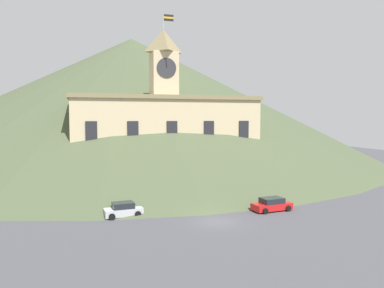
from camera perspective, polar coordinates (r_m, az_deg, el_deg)
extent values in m
plane|color=#424247|center=(37.63, 3.71, -11.74)|extent=(160.00, 160.00, 0.00)
cube|color=#C6B289|center=(59.39, -4.28, 0.38)|extent=(28.13, 10.78, 12.94)
cube|color=olive|center=(59.36, -4.31, 6.91)|extent=(28.73, 11.38, 0.60)
cube|color=#C6B289|center=(59.66, -4.33, 10.48)|extent=(3.94, 3.94, 6.83)
pyramid|color=olive|center=(60.47, -4.36, 15.36)|extent=(4.33, 4.33, 3.54)
cylinder|color=#2D2D33|center=(57.80, -3.90, 11.51)|extent=(2.99, 0.12, 2.99)
cube|color=black|center=(57.80, -3.94, 12.12)|extent=(0.19, 0.06, 1.23)
cylinder|color=#B2B2B7|center=(61.13, -4.37, 18.10)|extent=(0.10, 0.10, 2.40)
cube|color=black|center=(61.46, -3.61, 18.65)|extent=(1.60, 0.06, 1.00)
cube|color=gold|center=(61.42, -3.60, 18.66)|extent=(1.60, 0.04, 0.28)
cube|color=#232328|center=(52.63, -15.05, -0.49)|extent=(1.55, 0.16, 7.12)
cube|color=#232328|center=(53.07, -8.96, -0.37)|extent=(1.55, 0.16, 7.12)
cube|color=#232328|center=(54.09, -3.05, -0.25)|extent=(1.55, 0.16, 7.12)
cube|color=#232328|center=(55.67, 2.59, -0.12)|extent=(1.55, 0.16, 7.12)
cube|color=#232328|center=(57.75, 7.87, -0.01)|extent=(1.55, 0.16, 7.12)
cube|color=gold|center=(49.74, -15.42, -6.56)|extent=(4.70, 0.12, 2.44)
cube|color=black|center=(50.04, -10.00, -6.41)|extent=(4.70, 0.12, 2.44)
cube|color=gold|center=(50.77, -4.68, -6.21)|extent=(4.70, 0.12, 2.44)
cube|color=black|center=(51.92, 0.43, -5.97)|extent=(4.70, 0.12, 2.44)
cube|color=gold|center=(53.47, 5.28, -5.70)|extent=(4.70, 0.12, 2.44)
cube|color=black|center=(55.37, 9.83, -5.40)|extent=(4.70, 0.12, 2.44)
cone|color=#424C33|center=(97.08, -9.14, 6.81)|extent=(119.27, 119.27, 30.14)
cylinder|color=black|center=(50.53, -14.01, -4.87)|extent=(0.14, 0.14, 5.04)
cube|color=black|center=(50.23, -14.06, -2.20)|extent=(0.90, 0.08, 0.08)
sphere|color=white|center=(50.19, -14.58, -2.00)|extent=(0.36, 0.36, 0.36)
sphere|color=white|center=(50.23, -13.55, -1.98)|extent=(0.36, 0.36, 0.36)
cylinder|color=black|center=(52.04, -2.48, -4.70)|extent=(0.14, 0.14, 4.68)
cube|color=black|center=(51.75, -2.49, -2.30)|extent=(0.90, 0.08, 0.08)
sphere|color=white|center=(51.62, -2.97, -2.11)|extent=(0.36, 0.36, 0.36)
sphere|color=white|center=(51.84, -2.00, -2.09)|extent=(0.36, 0.36, 0.36)
cylinder|color=black|center=(55.54, 8.29, -3.99)|extent=(0.14, 0.14, 5.05)
cube|color=black|center=(55.27, 8.31, -1.55)|extent=(0.90, 0.08, 0.08)
sphere|color=white|center=(55.06, 7.89, -1.38)|extent=(0.36, 0.36, 0.36)
sphere|color=white|center=(55.44, 8.74, -1.35)|extent=(0.36, 0.36, 0.36)
cube|color=yellow|center=(44.66, 3.74, -8.60)|extent=(4.33, 2.13, 0.67)
cube|color=#1E2328|center=(44.53, 3.75, -7.84)|extent=(2.43, 1.83, 0.55)
cylinder|color=black|center=(45.94, 5.17, -8.47)|extent=(0.62, 0.37, 0.59)
cylinder|color=black|center=(44.26, 5.86, -8.96)|extent=(0.62, 0.37, 0.59)
cylinder|color=black|center=(45.19, 1.67, -8.67)|extent=(0.62, 0.37, 0.59)
cylinder|color=black|center=(43.49, 2.23, -9.17)|extent=(0.62, 0.37, 0.59)
cube|color=#B7B7BC|center=(39.92, -10.43, -10.11)|extent=(4.05, 2.08, 0.74)
cube|color=#1E2328|center=(39.76, -10.44, -9.16)|extent=(2.29, 1.77, 0.61)
cylinder|color=black|center=(41.05, -8.83, -9.97)|extent=(0.69, 0.37, 0.66)
cylinder|color=black|center=(39.45, -8.25, -10.54)|extent=(0.69, 0.37, 0.66)
cylinder|color=black|center=(40.54, -12.54, -10.19)|extent=(0.69, 0.37, 0.66)
cylinder|color=black|center=(38.92, -12.11, -10.79)|extent=(0.69, 0.37, 0.66)
cube|color=red|center=(42.60, 12.07, -9.25)|extent=(4.58, 2.30, 0.72)
cube|color=#1E2328|center=(42.46, 12.08, -8.39)|extent=(2.60, 1.93, 0.59)
cylinder|color=black|center=(44.21, 12.98, -9.03)|extent=(0.67, 0.40, 0.64)
cylinder|color=black|center=(42.81, 14.43, -9.48)|extent=(0.67, 0.40, 0.64)
cylinder|color=black|center=(42.55, 9.69, -9.49)|extent=(0.67, 0.40, 0.64)
cylinder|color=black|center=(41.09, 11.07, -9.99)|extent=(0.67, 0.40, 0.64)
cylinder|color=brown|center=(49.75, 2.42, -7.34)|extent=(0.20, 0.20, 0.85)
cylinder|color=brown|center=(49.80, 2.14, -7.33)|extent=(0.20, 0.20, 0.85)
cylinder|color=brown|center=(49.63, 2.28, -6.47)|extent=(0.53, 0.53, 0.68)
sphere|color=#936B4C|center=(49.55, 2.29, -5.92)|extent=(0.28, 0.28, 0.28)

